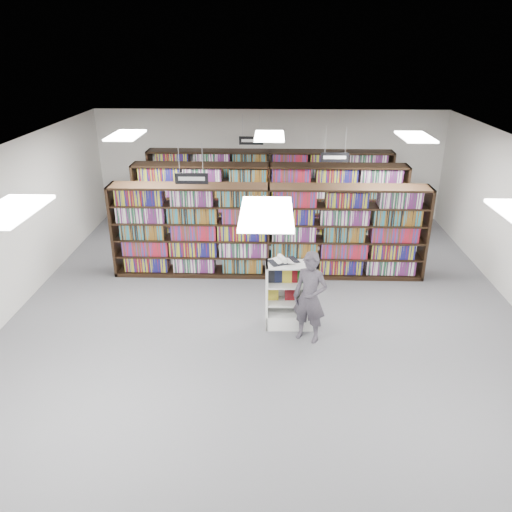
{
  "coord_description": "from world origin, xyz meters",
  "views": [
    {
      "loc": [
        0.05,
        -8.45,
        5.0
      ],
      "look_at": [
        -0.23,
        0.5,
        1.1
      ],
      "focal_mm": 35.0,
      "sensor_mm": 36.0,
      "label": 1
    }
  ],
  "objects_px": {
    "open_book": "(283,260)",
    "shopper": "(310,297)",
    "endcap_display": "(290,303)",
    "bookshelf_row_near": "(268,231)"
  },
  "relations": [
    {
      "from": "endcap_display",
      "to": "shopper",
      "type": "relative_size",
      "value": 0.77
    },
    {
      "from": "endcap_display",
      "to": "open_book",
      "type": "distance_m",
      "value": 0.88
    },
    {
      "from": "shopper",
      "to": "open_book",
      "type": "bearing_deg",
      "value": 156.74
    },
    {
      "from": "bookshelf_row_near",
      "to": "endcap_display",
      "type": "xyz_separation_m",
      "value": [
        0.43,
        -2.22,
        -0.6
      ]
    },
    {
      "from": "endcap_display",
      "to": "shopper",
      "type": "height_order",
      "value": "shopper"
    },
    {
      "from": "endcap_display",
      "to": "shopper",
      "type": "distance_m",
      "value": 0.7
    },
    {
      "from": "bookshelf_row_near",
      "to": "open_book",
      "type": "height_order",
      "value": "bookshelf_row_near"
    },
    {
      "from": "bookshelf_row_near",
      "to": "shopper",
      "type": "distance_m",
      "value": 2.81
    },
    {
      "from": "open_book",
      "to": "shopper",
      "type": "bearing_deg",
      "value": -71.87
    },
    {
      "from": "bookshelf_row_near",
      "to": "shopper",
      "type": "relative_size",
      "value": 4.16
    }
  ]
}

